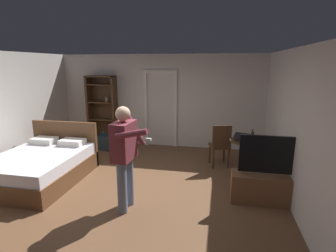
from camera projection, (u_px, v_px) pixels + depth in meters
ground_plane at (123, 193)px, 4.77m from camera, size 6.49×6.49×0.00m
wall_back at (160, 101)px, 7.35m from camera, size 5.92×0.12×2.55m
wall_right at (303, 133)px, 3.92m from camera, size 0.12×6.14×2.55m
doorway_frame at (160, 103)px, 7.28m from camera, size 0.93×0.08×2.13m
bed at (42, 165)px, 5.25m from camera, size 1.56×1.97×1.02m
bookshelf at (103, 108)px, 7.50m from camera, size 0.83×0.32×1.97m
tv_flatscreen at (270, 184)px, 4.36m from camera, size 1.28×0.40×1.17m
side_table at (244, 150)px, 5.63m from camera, size 0.63×0.63×0.70m
laptop at (243, 138)px, 5.54m from camera, size 0.42×0.42×0.17m
bottle_on_table at (252, 137)px, 5.45m from camera, size 0.06×0.06×0.26m
wooden_chair at (220, 144)px, 5.86m from camera, size 0.52×0.52×0.99m
person_blue_shirt at (125, 151)px, 4.04m from camera, size 0.67×0.66×1.67m
suitcase_dark at (109, 143)px, 7.13m from camera, size 0.67×0.47×0.40m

